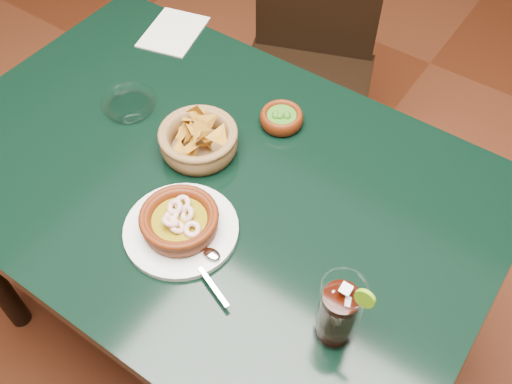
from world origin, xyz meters
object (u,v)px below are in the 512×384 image
Objects in this scene: dining_table at (210,202)px; chip_basket at (198,140)px; shrimp_plate at (180,223)px; cola_drink at (338,312)px; dining_chair at (308,65)px.

dining_table is 5.98× the size of chip_basket.
cola_drink is at bearing -1.85° from shrimp_plate.
dining_table is 6.86× the size of cola_drink.
cola_drink reaches higher than dining_chair.
shrimp_plate is at bearing -60.93° from chip_basket.
dining_chair is at bearing 103.09° from dining_table.
dining_chair is at bearing 104.20° from shrimp_plate.
dining_table is 1.35× the size of dining_chair.
dining_table is at bearing -76.91° from dining_chair.
chip_basket is at bearing 140.69° from dining_table.
chip_basket reaches higher than shrimp_plate.
cola_drink reaches higher than dining_table.
cola_drink is at bearing -56.90° from dining_chair.
chip_basket reaches higher than dining_table.
shrimp_plate is 0.21m from chip_basket.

